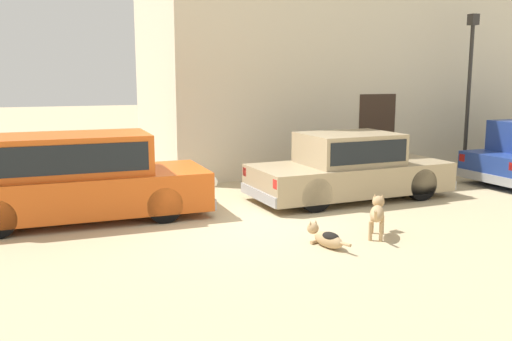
{
  "coord_description": "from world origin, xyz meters",
  "views": [
    {
      "loc": [
        -3.17,
        -9.1,
        2.62
      ],
      "look_at": [
        0.27,
        0.2,
        0.9
      ],
      "focal_mm": 39.06,
      "sensor_mm": 36.0,
      "label": 1
    }
  ],
  "objects_px": {
    "parked_sedan_nearest": "(77,176)",
    "stray_dog_tan": "(377,212)",
    "street_lamp": "(470,74)",
    "stray_dog_spotted": "(326,237)",
    "parked_sedan_second": "(350,166)"
  },
  "relations": [
    {
      "from": "parked_sedan_nearest",
      "to": "stray_dog_tan",
      "type": "relative_size",
      "value": 5.18
    },
    {
      "from": "parked_sedan_nearest",
      "to": "parked_sedan_second",
      "type": "bearing_deg",
      "value": -2.15
    },
    {
      "from": "parked_sedan_second",
      "to": "street_lamp",
      "type": "xyz_separation_m",
      "value": [
        4.51,
        1.73,
        1.94
      ]
    },
    {
      "from": "stray_dog_spotted",
      "to": "street_lamp",
      "type": "xyz_separation_m",
      "value": [
        6.55,
        4.6,
        2.48
      ]
    },
    {
      "from": "stray_dog_spotted",
      "to": "stray_dog_tan",
      "type": "height_order",
      "value": "stray_dog_tan"
    },
    {
      "from": "parked_sedan_nearest",
      "to": "stray_dog_tan",
      "type": "distance_m",
      "value": 5.34
    },
    {
      "from": "stray_dog_spotted",
      "to": "stray_dog_tan",
      "type": "distance_m",
      "value": 1.1
    },
    {
      "from": "parked_sedan_second",
      "to": "street_lamp",
      "type": "distance_m",
      "value": 5.21
    },
    {
      "from": "parked_sedan_nearest",
      "to": "street_lamp",
      "type": "relative_size",
      "value": 1.14
    },
    {
      "from": "stray_dog_spotted",
      "to": "street_lamp",
      "type": "relative_size",
      "value": 0.23
    },
    {
      "from": "parked_sedan_nearest",
      "to": "street_lamp",
      "type": "distance_m",
      "value": 10.31
    },
    {
      "from": "stray_dog_tan",
      "to": "parked_sedan_nearest",
      "type": "bearing_deg",
      "value": 93.59
    },
    {
      "from": "stray_dog_spotted",
      "to": "parked_sedan_second",
      "type": "bearing_deg",
      "value": -50.19
    },
    {
      "from": "parked_sedan_second",
      "to": "stray_dog_spotted",
      "type": "bearing_deg",
      "value": -128.62
    },
    {
      "from": "stray_dog_tan",
      "to": "street_lamp",
      "type": "distance_m",
      "value": 7.36
    }
  ]
}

